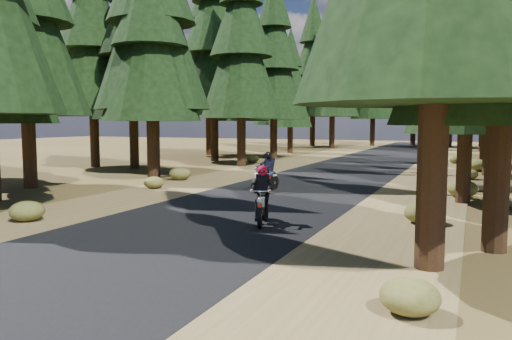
% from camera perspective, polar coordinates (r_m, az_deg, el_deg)
% --- Properties ---
extents(ground, '(120.00, 120.00, 0.00)m').
position_cam_1_polar(ground, '(14.64, -2.35, -4.80)').
color(ground, '#443418').
rests_on(ground, ground).
extents(road, '(6.00, 100.00, 0.01)m').
position_cam_1_polar(road, '(19.21, 4.18, -2.34)').
color(road, black).
rests_on(road, ground).
extents(shoulder_l, '(3.20, 100.00, 0.01)m').
position_cam_1_polar(shoulder_l, '(21.17, -7.65, -1.65)').
color(shoulder_l, brown).
rests_on(shoulder_l, ground).
extents(shoulder_r, '(3.20, 100.00, 0.01)m').
position_cam_1_polar(shoulder_r, '(18.22, 17.97, -3.02)').
color(shoulder_r, brown).
rests_on(shoulder_r, ground).
extents(pine_forest, '(34.59, 55.08, 16.32)m').
position_cam_1_polar(pine_forest, '(34.99, 13.28, 14.01)').
color(pine_forest, black).
rests_on(pine_forest, ground).
extents(understory_shrubs, '(14.38, 27.94, 0.64)m').
position_cam_1_polar(understory_shrubs, '(21.26, 10.00, -0.92)').
color(understory_shrubs, '#474C1E').
rests_on(understory_shrubs, ground).
extents(rider_lead, '(1.00, 1.75, 1.50)m').
position_cam_1_polar(rider_lead, '(12.80, 0.66, -3.99)').
color(rider_lead, silver).
rests_on(rider_lead, road).
extents(rider_follow, '(0.90, 1.75, 1.49)m').
position_cam_1_polar(rider_follow, '(18.85, 1.07, -0.95)').
color(rider_follow, '#9C0A0B').
rests_on(rider_follow, road).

